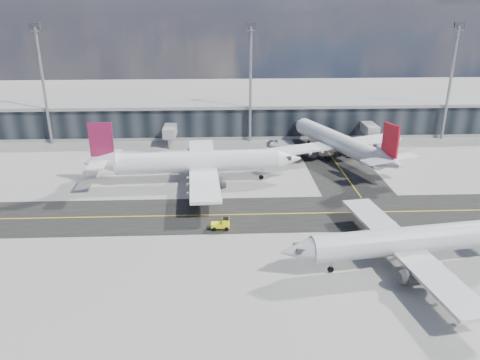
{
  "coord_description": "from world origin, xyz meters",
  "views": [
    {
      "loc": [
        -7.5,
        -67.18,
        33.61
      ],
      "look_at": [
        -4.31,
        7.18,
        5.0
      ],
      "focal_mm": 35.0,
      "sensor_mm": 36.0,
      "label": 1
    }
  ],
  "objects": [
    {
      "name": "airliner_redtail",
      "position": [
        18.96,
        32.49,
        3.95
      ],
      "size": [
        33.73,
        39.01,
        11.95
      ],
      "rotation": [
        0.0,
        0.0,
        0.36
      ],
      "color": "white",
      "rests_on": "ground"
    },
    {
      "name": "floodlight_masts",
      "position": [
        0.0,
        48.0,
        15.61
      ],
      "size": [
        102.5,
        0.7,
        28.9
      ],
      "color": "gray",
      "rests_on": "ground"
    },
    {
      "name": "taxiway_lanes",
      "position": [
        3.91,
        10.74,
        0.01
      ],
      "size": [
        180.0,
        63.0,
        0.03
      ],
      "color": "black",
      "rests_on": "ground"
    },
    {
      "name": "airliner_af",
      "position": [
        -12.74,
        19.48,
        4.14
      ],
      "size": [
        42.26,
        36.02,
        12.52
      ],
      "rotation": [
        0.0,
        0.0,
        -1.51
      ],
      "color": "white",
      "rests_on": "ground"
    },
    {
      "name": "airliner_near",
      "position": [
        18.27,
        -12.71,
        3.62
      ],
      "size": [
        37.03,
        31.69,
        10.97
      ],
      "rotation": [
        0.0,
        0.0,
        1.71
      ],
      "color": "#BABDBF",
      "rests_on": "ground"
    },
    {
      "name": "service_van",
      "position": [
        5.78,
        44.0,
        0.71
      ],
      "size": [
        2.76,
        5.31,
        1.43
      ],
      "primitive_type": "imported",
      "rotation": [
        0.0,
        0.0,
        -0.08
      ],
      "color": "white",
      "rests_on": "ground"
    },
    {
      "name": "baggage_tug",
      "position": [
        -7.48,
        -1.25,
        0.91
      ],
      "size": [
        2.92,
        1.53,
        1.81
      ],
      "rotation": [
        0.0,
        0.0,
        -1.58
      ],
      "color": "#FBFF0D",
      "rests_on": "ground"
    },
    {
      "name": "terminal_concourse",
      "position": [
        0.04,
        54.93,
        4.09
      ],
      "size": [
        152.0,
        19.8,
        8.8
      ],
      "color": "black",
      "rests_on": "ground"
    },
    {
      "name": "ground",
      "position": [
        0.0,
        0.0,
        0.0
      ],
      "size": [
        300.0,
        300.0,
        0.0
      ],
      "primitive_type": "plane",
      "color": "gray",
      "rests_on": "ground"
    }
  ]
}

